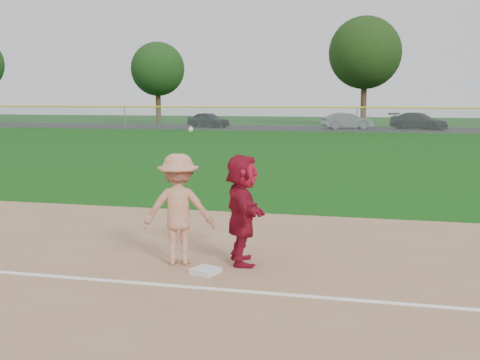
% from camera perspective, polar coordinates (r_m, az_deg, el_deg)
% --- Properties ---
extents(ground, '(160.00, 160.00, 0.00)m').
position_cam_1_polar(ground, '(9.60, -2.19, -8.90)').
color(ground, '#0F450D').
rests_on(ground, ground).
extents(foul_line, '(60.00, 0.10, 0.01)m').
position_cam_1_polar(foul_line, '(8.86, -3.65, -10.18)').
color(foul_line, white).
rests_on(foul_line, infield_dirt).
extents(parking_asphalt, '(120.00, 10.00, 0.01)m').
position_cam_1_polar(parking_asphalt, '(54.96, 11.32, 4.78)').
color(parking_asphalt, black).
rests_on(parking_asphalt, ground).
extents(first_base, '(0.49, 0.49, 0.09)m').
position_cam_1_polar(first_base, '(9.57, -3.31, -8.58)').
color(first_base, silver).
rests_on(first_base, infield_dirt).
extents(base_runner, '(1.08, 1.78, 1.83)m').
position_cam_1_polar(base_runner, '(9.92, 0.20, -2.80)').
color(base_runner, maroon).
rests_on(base_runner, infield_dirt).
extents(car_left, '(4.50, 3.11, 1.42)m').
position_cam_1_polar(car_left, '(56.50, -3.01, 5.73)').
color(car_left, black).
rests_on(car_left, parking_asphalt).
extents(car_mid, '(4.62, 2.95, 1.44)m').
position_cam_1_polar(car_mid, '(54.46, 10.15, 5.55)').
color(car_mid, slate).
rests_on(car_mid, parking_asphalt).
extents(car_right, '(5.45, 3.97, 1.47)m').
position_cam_1_polar(car_right, '(55.19, 16.61, 5.39)').
color(car_right, black).
rests_on(car_right, parking_asphalt).
extents(first_base_play, '(1.32, 0.97, 2.28)m').
position_cam_1_polar(first_base_play, '(9.96, -5.84, -2.77)').
color(first_base_play, '#AAAAAD').
rests_on(first_base_play, infield_dirt).
extents(outfield_fence, '(110.00, 0.12, 110.00)m').
position_cam_1_polar(outfield_fence, '(48.90, 11.04, 6.73)').
color(outfield_fence, '#999EA0').
rests_on(outfield_fence, ground).
extents(tree_1, '(5.80, 5.80, 8.75)m').
position_cam_1_polar(tree_1, '(66.60, -7.81, 10.37)').
color(tree_1, '#3A2915').
rests_on(tree_1, ground).
extents(tree_2, '(7.00, 7.00, 10.58)m').
position_cam_1_polar(tree_2, '(60.54, 11.76, 11.72)').
color(tree_2, '#3E2C16').
rests_on(tree_2, ground).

